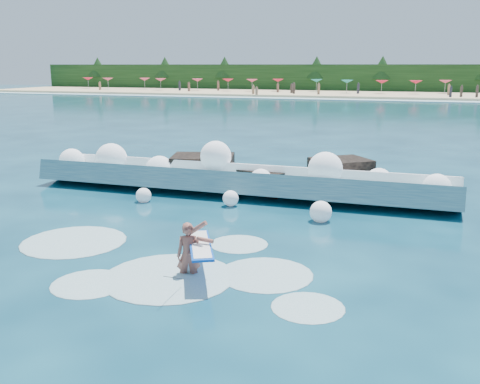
# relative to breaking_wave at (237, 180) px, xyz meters

# --- Properties ---
(ground) EXTENTS (200.00, 200.00, 0.00)m
(ground) POSITION_rel_breaking_wave_xyz_m (0.19, -6.62, -0.49)
(ground) COLOR #072C3E
(ground) RESTS_ON ground
(beach) EXTENTS (140.00, 20.00, 0.40)m
(beach) POSITION_rel_breaking_wave_xyz_m (0.19, 71.38, -0.29)
(beach) COLOR tan
(beach) RESTS_ON ground
(wet_band) EXTENTS (140.00, 5.00, 0.08)m
(wet_band) POSITION_rel_breaking_wave_xyz_m (0.19, 60.38, -0.45)
(wet_band) COLOR silver
(wet_band) RESTS_ON ground
(treeline) EXTENTS (140.00, 4.00, 5.00)m
(treeline) POSITION_rel_breaking_wave_xyz_m (0.19, 81.38, 2.01)
(treeline) COLOR black
(treeline) RESTS_ON ground
(breaking_wave) EXTENTS (16.26, 2.61, 1.40)m
(breaking_wave) POSITION_rel_breaking_wave_xyz_m (0.00, 0.00, 0.00)
(breaking_wave) COLOR #336A80
(breaking_wave) RESTS_ON ground
(rock_cluster) EXTENTS (8.52, 3.50, 1.48)m
(rock_cluster) POSITION_rel_breaking_wave_xyz_m (0.66, 1.32, -0.02)
(rock_cluster) COLOR black
(rock_cluster) RESTS_ON ground
(surfer_with_board) EXTENTS (1.38, 2.77, 1.56)m
(surfer_with_board) POSITION_rel_breaking_wave_xyz_m (1.75, -8.33, 0.09)
(surfer_with_board) COLOR brown
(surfer_with_board) RESTS_ON ground
(wave_spray) EXTENTS (15.56, 4.27, 1.99)m
(wave_spray) POSITION_rel_breaking_wave_xyz_m (-0.67, -0.08, 0.44)
(wave_spray) COLOR white
(wave_spray) RESTS_ON ground
(surf_foam) EXTENTS (9.35, 5.41, 0.16)m
(surf_foam) POSITION_rel_breaking_wave_xyz_m (0.52, -7.91, -0.49)
(surf_foam) COLOR silver
(surf_foam) RESTS_ON ground
(beach_umbrellas) EXTENTS (114.72, 6.87, 0.50)m
(beach_umbrellas) POSITION_rel_breaking_wave_xyz_m (0.04, 73.01, 1.76)
(beach_umbrellas) COLOR red
(beach_umbrellas) RESTS_ON ground
(beachgoers) EXTENTS (98.22, 13.51, 1.92)m
(beachgoers) POSITION_rel_breaking_wave_xyz_m (5.13, 67.06, 0.60)
(beachgoers) COLOR #3F332D
(beachgoers) RESTS_ON ground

